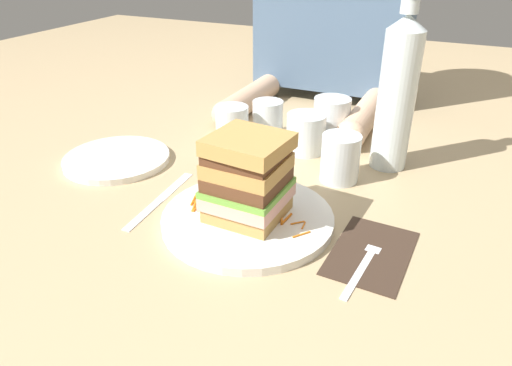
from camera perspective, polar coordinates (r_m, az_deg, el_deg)
name	(u,v)px	position (r m, az deg, el deg)	size (l,w,h in m)	color
ground_plane	(250,213)	(0.75, -0.78, -3.64)	(3.00, 3.00, 0.00)	tan
main_plate	(248,218)	(0.72, -1.01, -4.30)	(0.26, 0.26, 0.01)	white
sandwich	(248,178)	(0.68, -1.03, 0.67)	(0.12, 0.12, 0.13)	tan
carrot_shred_0	(194,200)	(0.76, -7.61, -2.03)	(0.00, 0.00, 0.03)	orange
carrot_shred_1	(216,199)	(0.76, -4.95, -1.96)	(0.00, 0.00, 0.02)	orange
carrot_shred_2	(203,208)	(0.74, -6.54, -3.00)	(0.00, 0.00, 0.02)	orange
carrot_shred_3	(209,195)	(0.77, -5.81, -1.45)	(0.00, 0.00, 0.03)	orange
carrot_shred_4	(197,208)	(0.74, -7.25, -2.99)	(0.00, 0.00, 0.02)	orange
carrot_shred_5	(198,199)	(0.76, -7.03, -1.92)	(0.00, 0.00, 0.02)	orange
carrot_shred_6	(207,207)	(0.74, -6.00, -2.92)	(0.00, 0.00, 0.02)	orange
carrot_shred_7	(215,208)	(0.73, -5.04, -3.04)	(0.00, 0.00, 0.02)	orange
carrot_shred_8	(201,200)	(0.76, -6.70, -2.10)	(0.00, 0.00, 0.03)	orange
carrot_shred_9	(195,205)	(0.74, -7.51, -2.73)	(0.00, 0.00, 0.03)	orange
carrot_shred_10	(302,234)	(0.67, 5.57, -6.25)	(0.00, 0.00, 0.03)	orange
carrot_shred_11	(282,220)	(0.70, 3.16, -4.54)	(0.00, 0.00, 0.02)	orange
carrot_shred_12	(304,225)	(0.69, 5.82, -5.16)	(0.00, 0.00, 0.02)	orange
carrot_shred_13	(286,219)	(0.70, 3.73, -4.39)	(0.00, 0.00, 0.03)	orange
carrot_shred_14	(298,223)	(0.70, 5.09, -4.84)	(0.00, 0.00, 0.02)	orange
napkin_dark	(371,252)	(0.68, 13.88, -8.19)	(0.10, 0.16, 0.00)	#38281E
fork	(366,259)	(0.66, 13.32, -9.00)	(0.03, 0.17, 0.00)	silver
knife	(158,201)	(0.79, -11.82, -2.13)	(0.03, 0.20, 0.00)	silver
juice_glass	(340,160)	(0.84, 10.21, 2.77)	(0.07, 0.07, 0.09)	white
water_bottle	(397,93)	(0.88, 16.83, 10.48)	(0.07, 0.07, 0.31)	silver
empty_tumbler_0	(268,119)	(1.02, 1.44, 7.82)	(0.07, 0.07, 0.08)	silver
empty_tumbler_1	(304,133)	(0.95, 5.89, 6.09)	(0.08, 0.08, 0.08)	silver
empty_tumbler_2	(232,126)	(0.97, -2.92, 6.91)	(0.07, 0.07, 0.08)	silver
empty_tumbler_3	(331,117)	(1.03, 9.18, 7.93)	(0.08, 0.08, 0.08)	silver
side_plate	(117,159)	(0.95, -16.60, 2.85)	(0.20, 0.20, 0.01)	white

